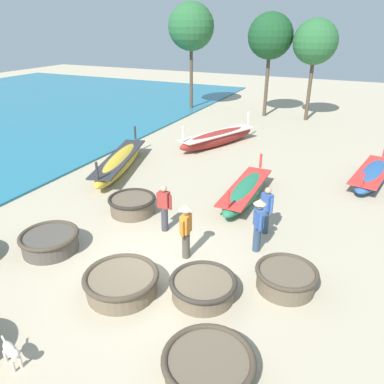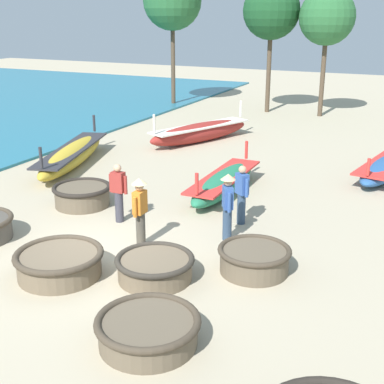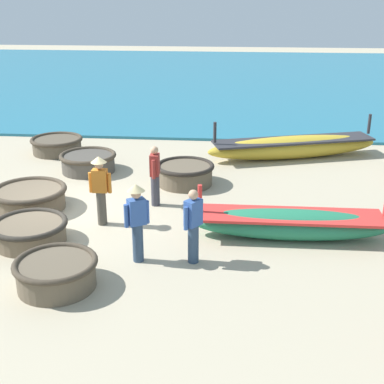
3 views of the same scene
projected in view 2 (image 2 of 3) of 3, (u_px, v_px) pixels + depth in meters
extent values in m
plane|color=tan|center=(102.00, 258.00, 12.02)|extent=(80.00, 80.00, 0.00)
cylinder|color=brown|center=(60.00, 265.00, 11.16)|extent=(1.73, 1.73, 0.49)
torus|color=#42382B|center=(59.00, 254.00, 11.08)|extent=(1.87, 1.87, 0.14)
cylinder|color=brown|center=(82.00, 196.00, 15.19)|extent=(1.54, 1.54, 0.54)
torus|color=#28231E|center=(82.00, 187.00, 15.10)|extent=(1.66, 1.66, 0.12)
cylinder|color=brown|center=(148.00, 332.00, 8.87)|extent=(1.65, 1.65, 0.44)
torus|color=#42382B|center=(148.00, 321.00, 8.80)|extent=(1.78, 1.78, 0.13)
cylinder|color=brown|center=(155.00, 269.00, 11.03)|extent=(1.53, 1.53, 0.45)
torus|color=#332D26|center=(155.00, 259.00, 10.96)|extent=(1.65, 1.65, 0.12)
cylinder|color=brown|center=(254.00, 261.00, 11.32)|extent=(1.45, 1.45, 0.50)
torus|color=#42382B|center=(255.00, 250.00, 11.24)|extent=(1.57, 1.57, 0.12)
cylinder|color=red|center=(368.00, 167.00, 16.08)|extent=(0.10, 0.10, 0.54)
ellipsoid|color=maroon|center=(200.00, 132.00, 22.55)|extent=(2.95, 5.28, 0.80)
cube|color=silver|center=(200.00, 126.00, 22.47)|extent=(2.81, 4.90, 0.06)
cylinder|color=silver|center=(241.00, 109.00, 23.87)|extent=(0.10, 0.10, 0.72)
cylinder|color=silver|center=(154.00, 124.00, 20.77)|extent=(0.10, 0.10, 0.72)
ellipsoid|color=#237551|center=(224.00, 183.00, 16.15)|extent=(0.96, 4.38, 0.66)
cube|color=red|center=(224.00, 177.00, 16.08)|extent=(1.00, 4.03, 0.06)
cylinder|color=red|center=(246.00, 150.00, 17.70)|extent=(0.10, 0.10, 0.59)
cylinder|color=red|center=(197.00, 184.00, 14.24)|extent=(0.10, 0.10, 0.59)
ellipsoid|color=gold|center=(72.00, 156.00, 19.08)|extent=(2.63, 5.78, 0.73)
cube|color=#2D2D33|center=(72.00, 149.00, 19.00)|extent=(2.53, 5.35, 0.06)
cylinder|color=#2D2D33|center=(94.00, 123.00, 21.35)|extent=(0.10, 0.10, 0.65)
cylinder|color=#2D2D33|center=(41.00, 157.00, 16.39)|extent=(0.10, 0.10, 0.65)
cylinder|color=#2D425B|center=(241.00, 209.00, 13.85)|extent=(0.22, 0.22, 0.82)
cube|color=#33569E|center=(242.00, 184.00, 13.63)|extent=(0.40, 0.38, 0.54)
sphere|color=tan|center=(242.00, 170.00, 13.51)|extent=(0.20, 0.20, 0.20)
cylinder|color=#33569E|center=(247.00, 188.00, 13.46)|extent=(0.09, 0.09, 0.48)
cylinder|color=#33569E|center=(237.00, 183.00, 13.83)|extent=(0.09, 0.09, 0.48)
cylinder|color=#2D425B|center=(227.00, 224.00, 12.87)|extent=(0.22, 0.22, 0.82)
cube|color=#33569E|center=(228.00, 197.00, 12.65)|extent=(0.37, 0.40, 0.54)
sphere|color=tan|center=(228.00, 182.00, 12.53)|extent=(0.20, 0.20, 0.20)
cylinder|color=#33569E|center=(226.00, 196.00, 12.87)|extent=(0.09, 0.09, 0.48)
cylinder|color=#33569E|center=(229.00, 202.00, 12.46)|extent=(0.09, 0.09, 0.48)
cone|color=#D1BC84|center=(228.00, 177.00, 12.48)|extent=(0.36, 0.36, 0.14)
cylinder|color=#4C473D|center=(141.00, 229.00, 12.55)|extent=(0.22, 0.22, 0.82)
cube|color=orange|center=(140.00, 202.00, 12.33)|extent=(0.22, 0.34, 0.54)
sphere|color=tan|center=(139.00, 187.00, 12.21)|extent=(0.20, 0.20, 0.20)
cylinder|color=orange|center=(135.00, 207.00, 12.16)|extent=(0.09, 0.09, 0.48)
cylinder|color=orange|center=(145.00, 201.00, 12.53)|extent=(0.09, 0.09, 0.48)
cone|color=#D1BC84|center=(139.00, 181.00, 12.16)|extent=(0.36, 0.36, 0.14)
cylinder|color=#383842|center=(119.00, 207.00, 13.98)|extent=(0.22, 0.22, 0.82)
cube|color=maroon|center=(118.00, 182.00, 13.76)|extent=(0.34, 0.23, 0.54)
sphere|color=tan|center=(117.00, 168.00, 13.64)|extent=(0.20, 0.20, 0.20)
cylinder|color=maroon|center=(111.00, 183.00, 13.86)|extent=(0.09, 0.09, 0.48)
cylinder|color=maroon|center=(126.00, 185.00, 13.69)|extent=(0.09, 0.09, 0.48)
cylinder|color=#4C3D2D|center=(323.00, 78.00, 27.51)|extent=(0.24, 0.24, 3.99)
sphere|color=#286033|center=(327.00, 17.00, 26.55)|extent=(2.80, 2.80, 2.80)
cylinder|color=#4C3D2D|center=(269.00, 73.00, 28.63)|extent=(0.24, 0.24, 4.23)
sphere|color=#194723|center=(271.00, 11.00, 27.61)|extent=(2.96, 2.96, 2.96)
cylinder|color=#4C3D2D|center=(173.00, 64.00, 30.72)|extent=(0.24, 0.24, 4.66)
sphere|color=#286033|center=(172.00, 0.00, 29.60)|extent=(3.26, 3.26, 3.26)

